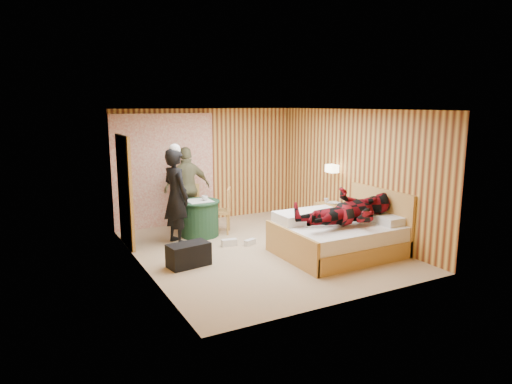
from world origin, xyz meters
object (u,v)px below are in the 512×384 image
bed (338,236)px  duffel_bag (189,255)px  chair_near (224,207)px  man_on_bed (349,202)px  nightstand (330,217)px  wall_lamp (332,169)px  woman_standing (176,196)px  man_at_table (187,188)px  round_table (200,218)px  chair_far (190,203)px

bed → duffel_bag: bearing=166.4°
chair_near → man_on_bed: man_on_bed is taller
nightstand → chair_near: (-2.00, 0.88, 0.24)m
wall_lamp → chair_near: 2.35m
duffel_bag → woman_standing: woman_standing is taller
duffel_bag → man_on_bed: (2.58, -0.84, 0.78)m
man_at_table → woman_standing: bearing=56.4°
round_table → chair_far: (0.03, 0.64, 0.18)m
wall_lamp → nightstand: 1.01m
bed → chair_far: bearing=121.5°
chair_near → wall_lamp: bearing=96.7°
duffel_bag → man_on_bed: bearing=-26.3°
wall_lamp → chair_far: size_ratio=0.28×
wall_lamp → round_table: 2.87m
chair_far → chair_near: 0.84m
woman_standing → man_at_table: 1.08m
round_table → chair_near: bearing=-4.8°
wall_lamp → bed: 1.80m
duffel_bag → chair_far: bearing=61.3°
chair_near → man_at_table: 0.94m
round_table → man_on_bed: (1.78, -2.41, 0.61)m
round_table → wall_lamp: bearing=-19.4°
duffel_bag → woman_standing: bearing=71.2°
round_table → woman_standing: size_ratio=0.45×
bed → woman_standing: 3.06m
nightstand → chair_far: 2.95m
woman_standing → nightstand: bearing=-116.0°
chair_near → woman_standing: size_ratio=0.52×
chair_far → man_on_bed: size_ratio=0.53×
wall_lamp → bed: bearing=-122.0°
round_table → chair_far: 0.67m
wall_lamp → man_at_table: 3.04m
woman_standing → man_on_bed: size_ratio=1.02×
round_table → duffel_bag: round_table is taller
nightstand → round_table: 2.68m
bed → man_at_table: man_at_table is taller
wall_lamp → chair_far: (-2.53, 1.54, -0.76)m
nightstand → chair_far: (-2.49, 1.57, 0.24)m
nightstand → bed: bearing=-121.1°
round_table → woman_standing: (-0.55, -0.25, 0.54)m
round_table → chair_near: (0.51, -0.04, 0.18)m
wall_lamp → chair_near: bearing=157.3°
round_table → duffel_bag: 1.76m
chair_far → woman_standing: 1.12m
round_table → man_at_table: 0.84m
chair_near → bed: bearing=59.7°
chair_far → chair_near: size_ratio=1.00×
nightstand → duffel_bag: size_ratio=0.88×
wall_lamp → bed: (-0.80, -1.28, -0.99)m
chair_far → chair_near: (0.48, -0.68, -0.00)m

